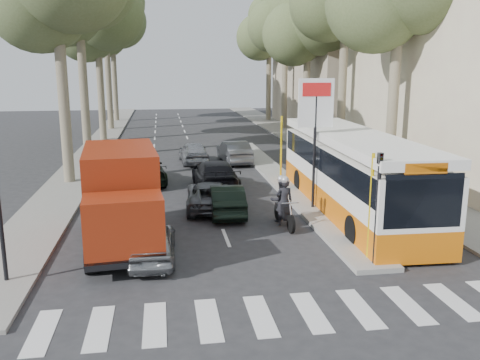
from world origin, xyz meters
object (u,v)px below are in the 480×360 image
object	(u,v)px
city_bus	(351,170)
motorcycle	(283,202)
dark_hatchback	(226,199)
silver_hatchback	(152,241)
red_truck	(122,196)

from	to	relation	value
city_bus	motorcycle	size ratio (longest dim) A/B	5.49
dark_hatchback	motorcycle	xyz separation A→B (m)	(1.98, -1.77, 0.27)
silver_hatchback	motorcycle	distance (m)	5.83
silver_hatchback	dark_hatchback	world-z (taller)	dark_hatchback
motorcycle	dark_hatchback	bearing A→B (deg)	134.25
dark_hatchback	red_truck	bearing A→B (deg)	40.92
silver_hatchback	city_bus	size ratio (longest dim) A/B	0.28
motorcycle	silver_hatchback	bearing A→B (deg)	-152.89
silver_hatchback	dark_hatchback	xyz separation A→B (m)	(3.00, 4.78, 0.01)
silver_hatchback	red_truck	world-z (taller)	red_truck
dark_hatchback	motorcycle	distance (m)	2.67
dark_hatchback	city_bus	distance (m)	5.43
red_truck	city_bus	size ratio (longest dim) A/B	0.49
red_truck	motorcycle	xyz separation A→B (m)	(5.99, 1.43, -0.84)
dark_hatchback	city_bus	size ratio (longest dim) A/B	0.30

